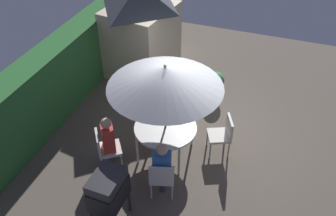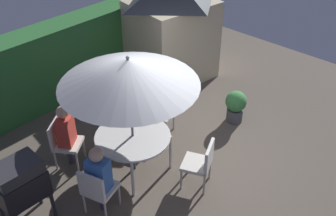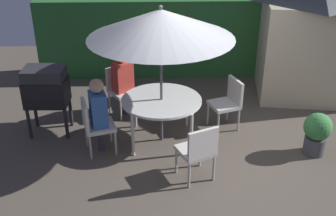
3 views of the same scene
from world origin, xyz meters
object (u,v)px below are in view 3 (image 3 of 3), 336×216
Objects in this scene: chair_near_shed at (121,87)px; person_in_red at (123,75)px; garden_shed at (310,33)px; patio_table at (161,102)px; person_in_blue at (98,107)px; chair_far_side at (94,123)px; potted_plant_by_shed at (317,132)px; chair_toward_hedge at (198,149)px; patio_umbrella at (161,24)px; chair_toward_house at (228,100)px; bbq_grill at (46,88)px.

person_in_red is (0.05, -0.07, 0.26)m from chair_near_shed.
garden_shed is 2.84× the size of chair_near_shed.
patio_table is 1.04× the size of person_in_blue.
potted_plant_by_shed is at bearing -2.70° from chair_far_side.
potted_plant_by_shed is at bearing 18.19° from chair_toward_hedge.
chair_near_shed is 2.50m from chair_toward_hedge.
person_in_red reaches higher than potted_plant_by_shed.
person_in_red is (-0.69, 0.97, -1.23)m from patio_umbrella.
chair_toward_house is 1.56m from potted_plant_by_shed.
patio_umbrella is 2.54× the size of chair_toward_house.
garden_shed is at bearing 27.73° from chair_far_side.
potted_plant_by_shed is (1.94, 0.64, -0.13)m from chair_toward_hedge.
chair_far_side and chair_toward_house have the same top height.
garden_shed is at bearing 16.74° from bbq_grill.
chair_toward_hedge is (0.50, -1.13, -0.19)m from patio_table.
person_in_red is at bearing 125.33° from patio_table.
chair_near_shed is 3.53m from potted_plant_by_shed.
garden_shed is 3.86m from chair_near_shed.
chair_toward_house is (1.92, -0.63, 0.00)m from chair_near_shed.
chair_toward_hedge is (-2.46, -2.92, -0.78)m from garden_shed.
chair_far_side is 0.28m from person_in_blue.
chair_near_shed is at bearing 79.60° from person_in_blue.
patio_table is 0.57× the size of patio_umbrella.
person_in_blue is (0.94, -0.62, -0.06)m from bbq_grill.
patio_umbrella is 2.54× the size of chair_toward_hedge.
chair_toward_house is (1.18, 0.42, -0.19)m from patio_table.
bbq_grill is at bearing 146.34° from person_in_blue.
potted_plant_by_shed is (-0.52, -2.28, -0.91)m from garden_shed.
chair_far_side is 1.37m from person_in_red.
chair_near_shed is 0.71× the size of person_in_red.
chair_toward_hedge is 1.72m from person_in_blue.
person_in_red is at bearing 155.00° from potted_plant_by_shed.
person_in_blue is at bearing 176.82° from potted_plant_by_shed.
chair_toward_house is at bearing 144.51° from potted_plant_by_shed.
bbq_grill is at bearing 170.31° from patio_umbrella.
chair_near_shed is 2.02m from chair_toward_house.
garden_shed is 2.84× the size of chair_toward_house.
person_in_red and person_in_blue have the same top height.
garden_shed is 2.51m from potted_plant_by_shed.
patio_umbrella is 1.60m from person_in_blue.
chair_near_shed is 1.27× the size of potted_plant_by_shed.
chair_toward_hedge is 1.68m from chair_toward_house.
garden_shed reaches higher than patio_table.
potted_plant_by_shed is 0.56× the size of person_in_red.
chair_far_side is (-0.33, -1.36, 0.00)m from chair_near_shed.
patio_umbrella is at bearing 113.86° from chair_toward_hedge.
chair_far_side is (0.86, -0.65, -0.33)m from bbq_grill.
person_in_blue reaches higher than potted_plant_by_shed.
garden_shed is 2.84× the size of chair_far_side.
bbq_grill is 0.95× the size of person_in_blue.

